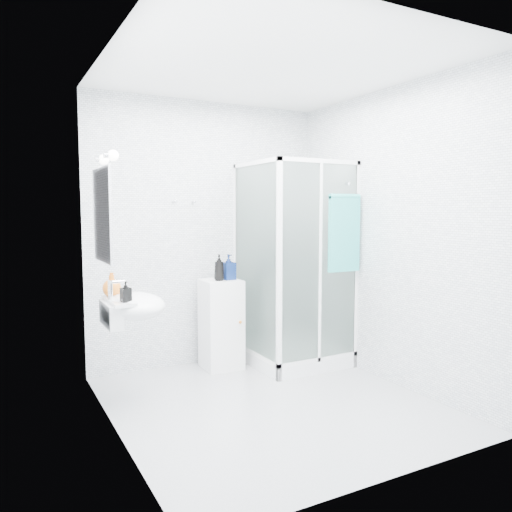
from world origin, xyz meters
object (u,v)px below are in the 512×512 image
shower_enclosure (291,321)px  soap_dispenser_black (126,292)px  shampoo_bottle_a (219,268)px  storage_cabinet (221,324)px  shampoo_bottle_b (229,267)px  hand_towel (344,231)px  soap_dispenser_orange (112,284)px  wall_basin (131,306)px

shower_enclosure → soap_dispenser_black: shower_enclosure is taller
shampoo_bottle_a → soap_dispenser_black: (-1.05, -0.69, -0.05)m
storage_cabinet → shampoo_bottle_b: shampoo_bottle_b is taller
hand_towel → soap_dispenser_orange: bearing=173.4°
shampoo_bottle_a → soap_dispenser_black: shampoo_bottle_a is taller
hand_towel → soap_dispenser_black: bearing=-178.2°
hand_towel → soap_dispenser_black: hand_towel is taller
soap_dispenser_orange → wall_basin: bearing=-54.5°
hand_towel → soap_dispenser_black: (-2.05, -0.06, -0.40)m
shampoo_bottle_a → soap_dispenser_orange: shampoo_bottle_a is taller
shampoo_bottle_b → soap_dispenser_black: 1.36m
storage_cabinet → shampoo_bottle_b: 0.56m
storage_cabinet → shampoo_bottle_b: size_ratio=3.50×
wall_basin → shampoo_bottle_b: shampoo_bottle_b is taller
shampoo_bottle_b → soap_dispenser_orange: (-1.20, -0.40, -0.03)m
soap_dispenser_black → hand_towel: bearing=1.8°
shampoo_bottle_b → shampoo_bottle_a: bearing=-170.4°
shower_enclosure → wall_basin: 1.72m
shampoo_bottle_a → soap_dispenser_orange: size_ratio=1.36×
wall_basin → shampoo_bottle_a: 1.13m
storage_cabinet → soap_dispenser_black: (-1.09, -0.72, 0.51)m
hand_towel → shampoo_bottle_a: bearing=148.0°
storage_cabinet → hand_towel: hand_towel is taller
shower_enclosure → hand_towel: size_ratio=2.76×
wall_basin → soap_dispenser_orange: bearing=125.5°
soap_dispenser_orange → shampoo_bottle_b: bearing=18.6°
shower_enclosure → shampoo_bottle_a: 0.90m
soap_dispenser_orange → hand_towel: bearing=-6.6°
hand_towel → soap_dispenser_orange: hand_towel is taller
wall_basin → soap_dispenser_orange: size_ratio=3.03×
wall_basin → hand_towel: size_ratio=0.77×
shower_enclosure → soap_dispenser_black: bearing=-165.0°
soap_dispenser_black → shower_enclosure: bearing=15.0°
soap_dispenser_orange → soap_dispenser_black: bearing=-83.2°
shower_enclosure → soap_dispenser_orange: 1.84m
shampoo_bottle_a → soap_dispenser_black: size_ratio=1.64×
hand_towel → soap_dispenser_orange: size_ratio=3.91×
shower_enclosure → storage_cabinet: 0.69m
hand_towel → shampoo_bottle_b: (-0.89, 0.64, -0.35)m
hand_towel → soap_dispenser_black: 2.09m
shampoo_bottle_b → soap_dispenser_black: bearing=-148.7°
soap_dispenser_orange → shower_enclosure: bearing=5.2°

